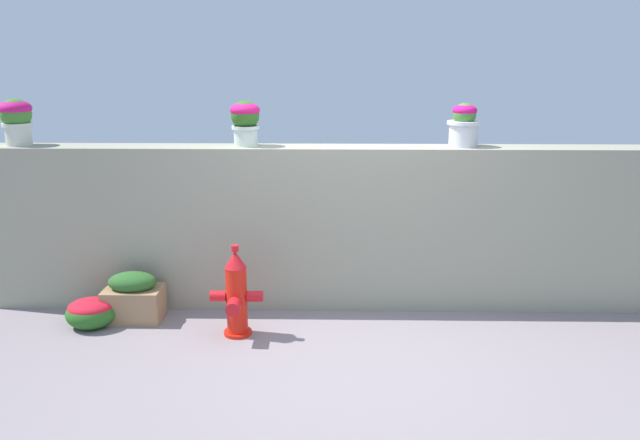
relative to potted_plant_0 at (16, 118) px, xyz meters
The scene contains 8 objects.
ground_plane 3.64m from the potted_plant_0, 18.89° to the right, with size 24.00×24.00×0.00m, color gray.
stone_wall 3.18m from the potted_plant_0, ahead, with size 6.76×0.37×1.50m, color gray.
potted_plant_0 is the anchor object (origin of this frame).
potted_plant_1 2.06m from the potted_plant_0, ahead, with size 0.27×0.27×0.40m.
potted_plant_2 4.00m from the potted_plant_0, ahead, with size 0.30×0.30×0.38m.
fire_hydrant 2.58m from the potted_plant_0, 19.48° to the right, with size 0.44×0.35×0.79m.
flower_bush_left 1.87m from the potted_plant_0, 37.88° to the right, with size 0.43×0.39×0.26m.
planter_box 1.93m from the potted_plant_0, 21.66° to the right, with size 0.50×0.33×0.45m.
Camera 1 is at (-0.19, -4.50, 2.28)m, focal length 34.79 mm.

